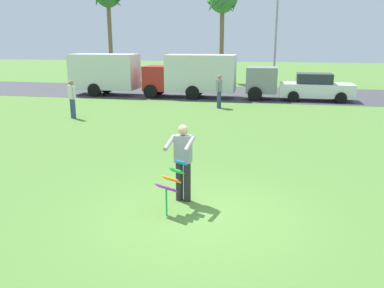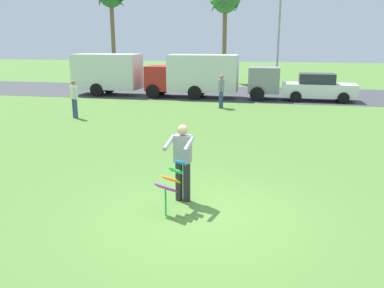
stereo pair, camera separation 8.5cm
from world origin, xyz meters
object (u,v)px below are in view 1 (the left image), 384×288
object	(u,v)px
palm_tree_right_near	(222,4)
streetlight_pole	(276,33)
person_walker_far	(72,98)
person_walker_near	(219,90)
person_kite_flyer	(183,160)
kite_held	(172,181)
parked_car_white	(316,88)
parked_truck_red_cab	(117,73)
parked_truck_grey_van	(214,75)

from	to	relation	value
palm_tree_right_near	streetlight_pole	bearing A→B (deg)	-28.10
person_walker_far	person_walker_near	bearing A→B (deg)	33.77
person_kite_flyer	person_walker_far	size ratio (longest dim) A/B	1.00
kite_held	parked_car_white	xyz separation A→B (m)	(4.48, 16.98, 0.07)
parked_truck_red_cab	streetlight_pole	world-z (taller)	streetlight_pole
palm_tree_right_near	person_walker_near	size ratio (longest dim) A/B	4.44
parked_truck_grey_van	palm_tree_right_near	world-z (taller)	palm_tree_right_near
kite_held	parked_truck_grey_van	distance (m)	17.06
parked_truck_red_cab	parked_truck_grey_van	size ratio (longest dim) A/B	1.00
kite_held	person_walker_far	world-z (taller)	person_walker_far
kite_held	parked_truck_red_cab	distance (m)	18.71
streetlight_pole	palm_tree_right_near	bearing A→B (deg)	151.90
person_walker_near	parked_truck_grey_van	bearing A→B (deg)	102.05
kite_held	parked_truck_grey_van	xyz separation A→B (m)	(-1.54, 16.98, 0.70)
parked_truck_grey_van	person_walker_far	xyz separation A→B (m)	(-5.39, -7.82, -0.48)
person_walker_near	person_walker_far	distance (m)	7.44
parked_car_white	person_walker_far	size ratio (longest dim) A/B	2.44
kite_held	parked_truck_grey_van	world-z (taller)	parked_truck_grey_van
person_walker_near	person_walker_far	bearing A→B (deg)	-146.23
parked_truck_grey_van	palm_tree_right_near	xyz separation A→B (m)	(-0.78, 9.69, 4.92)
parked_car_white	streetlight_pole	xyz separation A→B (m)	(-2.40, 7.34, 3.22)
parked_truck_red_cab	person_walker_far	distance (m)	7.89
person_kite_flyer	streetlight_pole	distance (m)	23.93
kite_held	person_walker_far	xyz separation A→B (m)	(-6.93, 9.15, 0.23)
parked_truck_grey_van	parked_car_white	size ratio (longest dim) A/B	1.59
kite_held	palm_tree_right_near	world-z (taller)	palm_tree_right_near
person_walker_far	parked_truck_grey_van	bearing A→B (deg)	55.42
parked_car_white	parked_truck_grey_van	bearing A→B (deg)	-180.00
person_kite_flyer	palm_tree_right_near	bearing A→B (deg)	95.29
parked_car_white	person_walker_far	distance (m)	13.83
streetlight_pole	person_walker_far	xyz separation A→B (m)	(-9.01, -15.16, -3.06)
kite_held	person_walker_near	world-z (taller)	person_walker_near
person_walker_near	person_walker_far	size ratio (longest dim) A/B	1.00
person_kite_flyer	palm_tree_right_near	distance (m)	26.66
kite_held	person_walker_far	distance (m)	11.48
palm_tree_right_near	person_walker_near	bearing A→B (deg)	-83.32
parked_car_white	streetlight_pole	world-z (taller)	streetlight_pole
person_walker_far	palm_tree_right_near	bearing A→B (deg)	75.24
person_kite_flyer	palm_tree_right_near	size ratio (longest dim) A/B	0.23
palm_tree_right_near	streetlight_pole	distance (m)	5.50
palm_tree_right_near	streetlight_pole	xyz separation A→B (m)	(4.39, -2.35, -2.34)
kite_held	palm_tree_right_near	xyz separation A→B (m)	(-2.32, 26.66, 5.63)
parked_truck_grey_van	person_walker_far	size ratio (longest dim) A/B	3.89
parked_truck_red_cab	person_walker_far	bearing A→B (deg)	-83.37
parked_car_white	palm_tree_right_near	bearing A→B (deg)	125.04
parked_truck_grey_van	parked_car_white	distance (m)	6.05
person_kite_flyer	person_walker_far	bearing A→B (deg)	129.60
person_kite_flyer	parked_truck_grey_van	distance (m)	16.40
parked_car_white	person_walker_near	size ratio (longest dim) A/B	2.44
person_kite_flyer	kite_held	distance (m)	0.72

